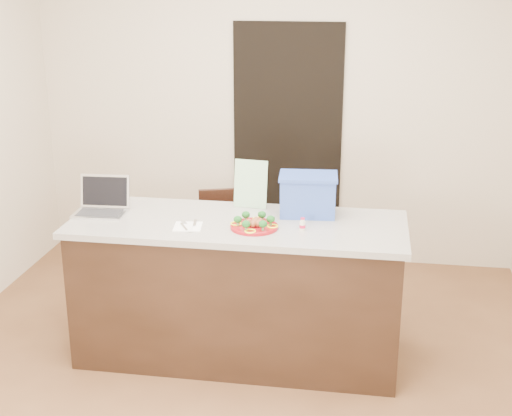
% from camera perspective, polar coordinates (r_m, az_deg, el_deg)
% --- Properties ---
extents(ground, '(4.00, 4.00, 0.00)m').
position_cam_1_polar(ground, '(4.54, -1.99, -13.15)').
color(ground, brown).
rests_on(ground, ground).
extents(room_shell, '(4.00, 4.00, 4.00)m').
position_cam_1_polar(room_shell, '(3.94, -2.25, 7.33)').
color(room_shell, white).
rests_on(room_shell, ground).
extents(doorway, '(0.90, 0.02, 2.00)m').
position_cam_1_polar(doorway, '(5.97, 2.51, 5.09)').
color(doorway, black).
rests_on(doorway, ground).
extents(island, '(2.06, 0.76, 0.92)m').
position_cam_1_polar(island, '(4.54, -1.45, -6.53)').
color(island, black).
rests_on(island, ground).
extents(plate, '(0.29, 0.29, 0.02)m').
position_cam_1_polar(plate, '(4.25, -0.14, -1.48)').
color(plate, maroon).
rests_on(plate, island).
extents(meatballs, '(0.11, 0.12, 0.04)m').
position_cam_1_polar(meatballs, '(4.23, -0.09, -1.16)').
color(meatballs, brown).
rests_on(meatballs, plate).
extents(broccoli, '(0.24, 0.24, 0.04)m').
position_cam_1_polar(broccoli, '(4.23, -0.14, -0.91)').
color(broccoli, '#134818').
rests_on(broccoli, plate).
extents(pepper_rings, '(0.29, 0.29, 0.01)m').
position_cam_1_polar(pepper_rings, '(4.24, -0.14, -1.35)').
color(pepper_rings, '#FCFF1A').
rests_on(pepper_rings, plate).
extents(napkin, '(0.18, 0.18, 0.01)m').
position_cam_1_polar(napkin, '(4.29, -5.47, -1.48)').
color(napkin, white).
rests_on(napkin, island).
extents(fork, '(0.08, 0.16, 0.00)m').
position_cam_1_polar(fork, '(4.30, -5.69, -1.34)').
color(fork, silver).
rests_on(fork, napkin).
extents(knife, '(0.04, 0.21, 0.01)m').
position_cam_1_polar(knife, '(4.26, -5.14, -1.50)').
color(knife, white).
rests_on(knife, napkin).
extents(yogurt_bottle, '(0.04, 0.04, 0.08)m').
position_cam_1_polar(yogurt_bottle, '(4.22, 3.74, -1.37)').
color(yogurt_bottle, silver).
rests_on(yogurt_bottle, island).
extents(laptop, '(0.33, 0.27, 0.23)m').
position_cam_1_polar(laptop, '(4.62, -12.19, 0.42)').
color(laptop, silver).
rests_on(laptop, island).
extents(leaflet, '(0.22, 0.07, 0.31)m').
position_cam_1_polar(leaflet, '(4.58, -0.44, 1.93)').
color(leaflet, white).
rests_on(leaflet, island).
extents(blue_box, '(0.38, 0.28, 0.26)m').
position_cam_1_polar(blue_box, '(4.46, 4.18, 1.09)').
color(blue_box, '#304FAD').
rests_on(blue_box, island).
extents(chair, '(0.46, 0.47, 0.84)m').
position_cam_1_polar(chair, '(5.32, -2.75, -2.50)').
color(chair, black).
rests_on(chair, ground).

